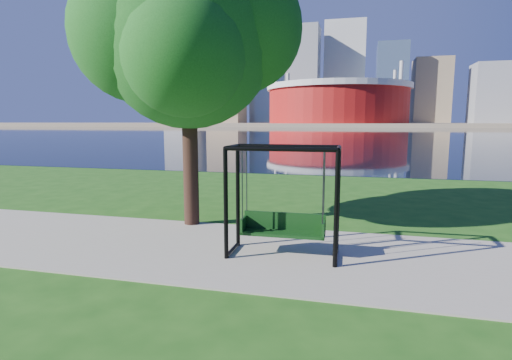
% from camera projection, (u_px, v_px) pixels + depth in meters
% --- Properties ---
extents(ground, '(900.00, 900.00, 0.00)m').
position_uv_depth(ground, '(261.00, 245.00, 8.80)').
color(ground, '#1E5114').
rests_on(ground, ground).
extents(path, '(120.00, 4.00, 0.03)m').
position_uv_depth(path, '(255.00, 252.00, 8.32)').
color(path, '#9E937F').
rests_on(path, ground).
extents(river, '(900.00, 180.00, 0.02)m').
position_uv_depth(river, '(350.00, 132.00, 106.66)').
color(river, black).
rests_on(river, ground).
extents(far_bank, '(900.00, 228.00, 2.00)m').
position_uv_depth(far_bank, '(355.00, 124.00, 302.22)').
color(far_bank, '#937F60').
rests_on(far_bank, ground).
extents(stadium, '(83.00, 83.00, 32.00)m').
position_uv_depth(stadium, '(338.00, 102.00, 234.63)').
color(stadium, maroon).
rests_on(stadium, far_bank).
extents(skyline, '(392.00, 66.00, 96.50)m').
position_uv_depth(skyline, '(351.00, 79.00, 311.08)').
color(skyline, gray).
rests_on(skyline, far_bank).
extents(swing, '(2.21, 0.99, 2.25)m').
position_uv_depth(swing, '(283.00, 204.00, 7.95)').
color(swing, black).
rests_on(swing, ground).
extents(park_tree, '(5.58, 5.04, 6.93)m').
position_uv_depth(park_tree, '(187.00, 37.00, 9.98)').
color(park_tree, black).
rests_on(park_tree, ground).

